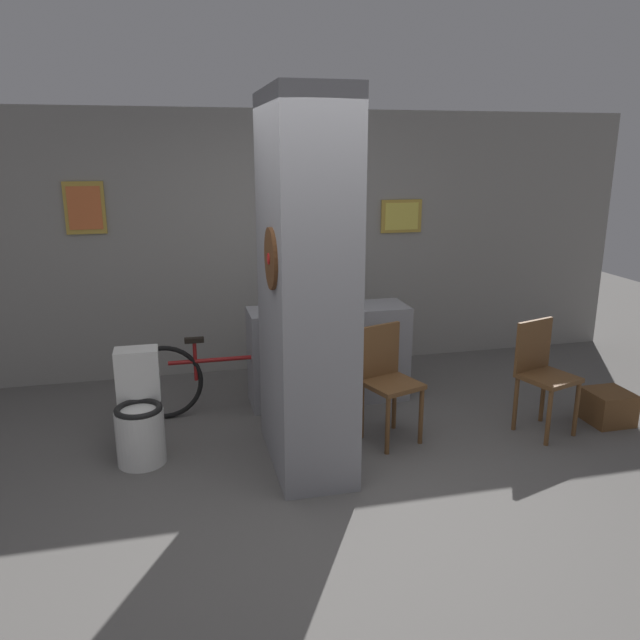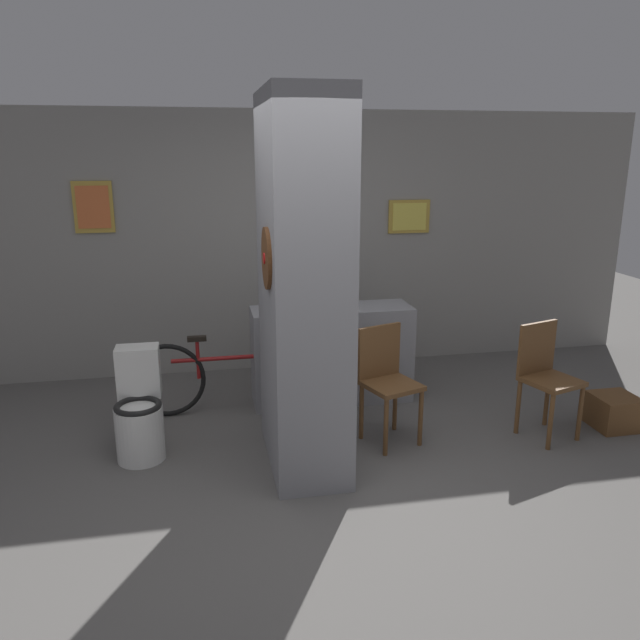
% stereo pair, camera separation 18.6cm
% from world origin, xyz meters
% --- Properties ---
extents(ground_plane, '(14.00, 14.00, 0.00)m').
position_xyz_m(ground_plane, '(0.00, 0.00, 0.00)').
color(ground_plane, '#5B5956').
extents(wall_back, '(8.00, 0.09, 2.60)m').
position_xyz_m(wall_back, '(0.00, 2.63, 1.30)').
color(wall_back, gray).
rests_on(wall_back, ground_plane).
extents(pillar_center, '(0.55, 1.08, 2.60)m').
position_xyz_m(pillar_center, '(0.04, 0.54, 1.30)').
color(pillar_center, gray).
rests_on(pillar_center, ground_plane).
extents(counter_shelf, '(1.43, 0.44, 0.87)m').
position_xyz_m(counter_shelf, '(0.48, 1.61, 0.43)').
color(counter_shelf, gray).
rests_on(counter_shelf, ground_plane).
extents(toilet, '(0.35, 0.51, 0.80)m').
position_xyz_m(toilet, '(-1.15, 0.84, 0.34)').
color(toilet, white).
rests_on(toilet, ground_plane).
extents(chair_near_pillar, '(0.48, 0.48, 0.91)m').
position_xyz_m(chair_near_pillar, '(0.72, 0.74, 0.51)').
color(chair_near_pillar, brown).
rests_on(chair_near_pillar, ground_plane).
extents(chair_by_doorway, '(0.48, 0.48, 0.91)m').
position_xyz_m(chair_by_doorway, '(1.98, 0.59, 0.51)').
color(chair_by_doorway, brown).
rests_on(chair_by_doorway, ground_plane).
extents(bicycle, '(1.72, 0.42, 0.70)m').
position_xyz_m(bicycle, '(-0.44, 1.52, 0.34)').
color(bicycle, black).
rests_on(bicycle, ground_plane).
extents(bottle_tall, '(0.07, 0.07, 0.34)m').
position_xyz_m(bottle_tall, '(0.21, 1.64, 1.00)').
color(bottle_tall, '#267233').
rests_on(bottle_tall, counter_shelf).
extents(floor_crate, '(0.34, 0.34, 0.27)m').
position_xyz_m(floor_crate, '(2.64, 0.58, 0.14)').
color(floor_crate, brown).
rests_on(floor_crate, ground_plane).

